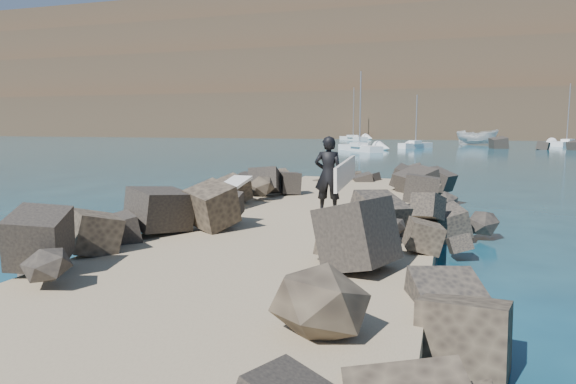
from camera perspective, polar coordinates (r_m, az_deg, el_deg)
name	(u,v)px	position (r m, az deg, el deg)	size (l,w,h in m)	color
ground	(301,251)	(11.96, 1.46, -6.54)	(800.00, 800.00, 0.00)	#0F384C
jetty	(272,260)	(10.04, -1.74, -7.52)	(6.00, 26.00, 0.60)	#8C7759
riprap_left	(155,235)	(11.67, -14.52, -4.62)	(2.60, 22.00, 1.00)	black
riprap_right	(429,255)	(9.94, 15.35, -6.75)	(2.60, 22.00, 1.00)	black
headland	(477,82)	(171.78, 20.22, 11.43)	(360.00, 140.00, 32.00)	#2D4919
surfboard_resting	(224,194)	(13.88, -7.13, -0.26)	(0.59, 2.37, 0.08)	white
boat_imported	(477,137)	(78.36, 20.26, 5.73)	(2.14, 5.70, 2.20)	silver
surfer_with_board	(331,174)	(13.46, 4.77, 1.97)	(0.88, 2.49, 2.01)	black
sailboat_d	(567,143)	(79.49, 28.54, 4.76)	(4.82, 6.92, 8.52)	white
sailboat_b	(416,145)	(65.59, 13.99, 5.06)	(3.96, 5.15, 6.67)	white
sailboat_e	(353,138)	(97.56, 7.24, 5.95)	(6.37, 7.78, 9.88)	white
sailboat_a	(359,148)	(56.77, 7.95, 4.86)	(5.76, 6.68, 8.73)	white
headland_buildings	(506,15)	(166.82, 23.09, 17.66)	(137.50, 30.50, 5.00)	white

